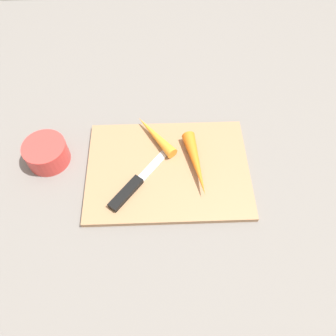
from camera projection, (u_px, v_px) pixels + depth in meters
ground_plane at (168, 171)px, 0.74m from camera, size 1.40×1.40×0.00m
cutting_board at (168, 169)px, 0.74m from camera, size 0.36×0.26×0.01m
knife at (130, 189)px, 0.70m from camera, size 0.14×0.17×0.01m
carrot_short at (155, 135)px, 0.77m from camera, size 0.10×0.12×0.03m
carrot_long at (196, 164)px, 0.72m from camera, size 0.05×0.16×0.03m
small_bowl at (47, 153)px, 0.74m from camera, size 0.10×0.10×0.05m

